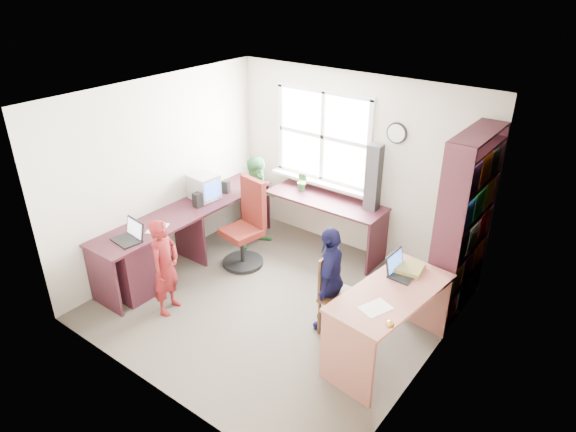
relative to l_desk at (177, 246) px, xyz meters
The scene contains 19 objects.
room 1.57m from the l_desk, 16.12° to the left, with size 3.64×3.44×2.44m.
l_desk is the anchor object (origin of this frame).
right_desk 2.76m from the l_desk, ahead, with size 0.79×1.44×0.79m.
bookshelf 3.35m from the l_desk, 26.43° to the left, with size 0.30×1.02×2.10m.
swivel_chair 0.91m from the l_desk, 60.95° to the left, with size 0.62×0.62×1.16m.
wooden_chair 2.11m from the l_desk, ahead, with size 0.44×0.44×0.91m.
crt_monitor 0.92m from the l_desk, 107.62° to the left, with size 0.38×0.34×0.34m.
laptop_left 0.66m from the l_desk, 103.18° to the right, with size 0.36×0.31×0.23m.
laptop_right 2.76m from the l_desk, 12.68° to the left, with size 0.27×0.33×0.22m.
speaker_a 0.67m from the l_desk, 104.70° to the left, with size 0.10×0.10×0.19m.
speaker_b 1.15m from the l_desk, 98.20° to the left, with size 0.11×0.11×0.17m.
cd_tower 2.57m from the l_desk, 47.35° to the left, with size 0.18×0.16×0.86m.
game_box 2.82m from the l_desk, 14.47° to the left, with size 0.31×0.31×0.05m.
paper_a 0.36m from the l_desk, 116.65° to the right, with size 0.30×0.34×0.00m.
paper_b 2.76m from the l_desk, ahead, with size 0.28×0.33×0.00m.
potted_plant 1.90m from the l_desk, 69.46° to the left, with size 0.16×0.13×0.28m, color #317B36.
person_red 0.67m from the l_desk, 52.12° to the right, with size 0.42×0.27×1.14m, color maroon.
person_green 1.32m from the l_desk, 78.85° to the left, with size 0.62×0.49×1.28m, color #2C6E38.
person_navy 2.04m from the l_desk, ahead, with size 0.71×0.29×1.21m, color #121239.
Camera 1 is at (3.06, -3.82, 3.62)m, focal length 32.00 mm.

